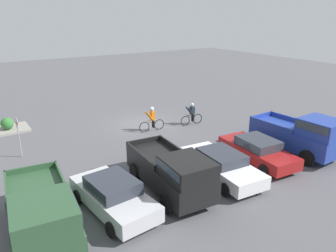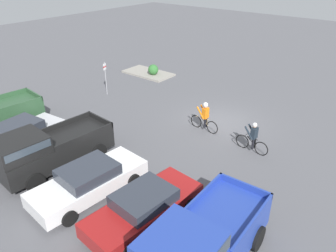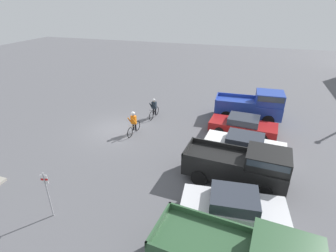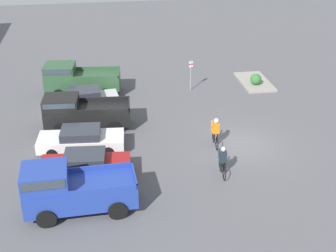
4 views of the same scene
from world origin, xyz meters
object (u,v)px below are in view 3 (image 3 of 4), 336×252
at_px(cyclist_0, 134,122).
at_px(fire_lane_sign, 47,191).
at_px(sedan_2, 233,207).
at_px(cyclist_1, 154,108).
at_px(sedan_1, 244,145).
at_px(pickup_truck_1, 242,165).
at_px(sedan_0, 243,125).
at_px(pickup_truck_0, 254,105).

height_order(cyclist_0, fire_lane_sign, fire_lane_sign).
height_order(sedan_2, cyclist_1, cyclist_1).
xyz_separation_m(sedan_1, pickup_truck_1, (2.83, -0.01, 0.42)).
relative_size(sedan_0, cyclist_0, 2.52).
height_order(pickup_truck_0, cyclist_1, pickup_truck_0).
height_order(pickup_truck_1, cyclist_0, pickup_truck_1).
height_order(pickup_truck_0, sedan_2, pickup_truck_0).
distance_m(sedan_1, cyclist_1, 8.10).
bearing_deg(cyclist_1, pickup_truck_0, 104.47).
height_order(cyclist_1, fire_lane_sign, fire_lane_sign).
bearing_deg(fire_lane_sign, pickup_truck_1, 122.24).
relative_size(sedan_0, fire_lane_sign, 2.02).
height_order(sedan_0, pickup_truck_1, pickup_truck_1).
bearing_deg(pickup_truck_0, pickup_truck_1, -2.63).
relative_size(sedan_0, sedan_1, 0.96).
bearing_deg(cyclist_1, sedan_1, 63.20).
bearing_deg(sedan_1, pickup_truck_1, -0.27).
bearing_deg(pickup_truck_1, pickup_truck_0, 177.37).
distance_m(pickup_truck_1, cyclist_1, 9.70).
bearing_deg(pickup_truck_0, cyclist_0, -57.75).
height_order(sedan_0, sedan_1, sedan_0).
xyz_separation_m(pickup_truck_1, cyclist_1, (-6.48, -7.22, -0.31)).
height_order(pickup_truck_1, sedan_2, pickup_truck_1).
xyz_separation_m(sedan_0, cyclist_0, (2.23, -7.39, 0.18)).
height_order(sedan_1, cyclist_0, cyclist_0).
bearing_deg(fire_lane_sign, sedan_0, 144.23).
xyz_separation_m(pickup_truck_1, fire_lane_sign, (4.94, -7.84, 0.31)).
bearing_deg(sedan_2, pickup_truck_1, 176.33).
bearing_deg(sedan_1, pickup_truck_0, 176.18).
distance_m(pickup_truck_0, cyclist_1, 7.87).
bearing_deg(cyclist_0, sedan_2, 50.33).
xyz_separation_m(sedan_1, fire_lane_sign, (7.77, -7.85, 0.73)).
xyz_separation_m(sedan_1, cyclist_0, (-0.57, -7.63, 0.19)).
height_order(sedan_0, sedan_2, sedan_2).
bearing_deg(cyclist_1, fire_lane_sign, -3.10).
bearing_deg(pickup_truck_0, sedan_0, -12.23).
distance_m(sedan_2, fire_lane_sign, 7.99).
relative_size(pickup_truck_1, fire_lane_sign, 2.27).
xyz_separation_m(sedan_2, cyclist_0, (-6.17, -7.44, 0.16)).
bearing_deg(sedan_2, sedan_0, -179.70).
height_order(pickup_truck_1, fire_lane_sign, fire_lane_sign).
distance_m(cyclist_1, fire_lane_sign, 11.46).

